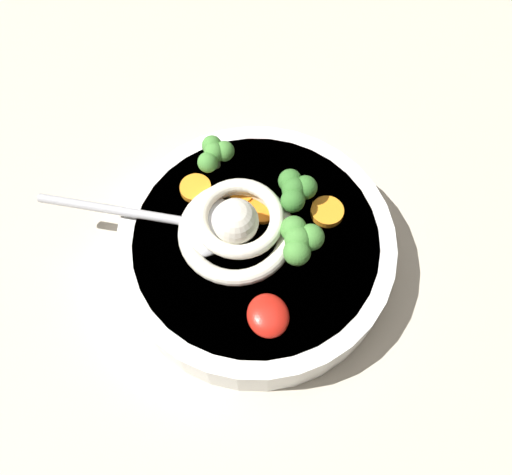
{
  "coord_description": "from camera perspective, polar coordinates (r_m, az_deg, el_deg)",
  "views": [
    {
      "loc": [
        -21.82,
        3.02,
        47.01
      ],
      "look_at": [
        -2.5,
        -2.35,
        7.8
      ],
      "focal_mm": 36.18,
      "sensor_mm": 36.0,
      "label": 1
    }
  ],
  "objects": [
    {
      "name": "soup_bowl",
      "position": [
        0.46,
        -0.0,
        -1.25
      ],
      "size": [
        24.09,
        24.09,
        4.55
      ],
      "color": "white",
      "rests_on": "table_slab"
    },
    {
      "name": "carrot_slice_left",
      "position": [
        0.45,
        7.86,
        2.84
      ],
      "size": [
        2.88,
        2.88,
        0.68
      ],
      "primitive_type": "cylinder",
      "color": "orange",
      "rests_on": "soup_bowl"
    },
    {
      "name": "carrot_slice_rear",
      "position": [
        0.45,
        0.73,
        3.11
      ],
      "size": [
        2.97,
        2.97,
        0.49
      ],
      "primitive_type": "cylinder",
      "color": "orange",
      "rests_on": "soup_bowl"
    },
    {
      "name": "carrot_slice_extra_a",
      "position": [
        0.46,
        -6.69,
        5.43
      ],
      "size": [
        2.79,
        2.79,
        0.63
      ],
      "primitive_type": "cylinder",
      "color": "orange",
      "rests_on": "soup_bowl"
    },
    {
      "name": "noodle_pile",
      "position": [
        0.43,
        -2.13,
        1.33
      ],
      "size": [
        10.88,
        10.67,
        4.37
      ],
      "color": "silver",
      "rests_on": "soup_bowl"
    },
    {
      "name": "broccoli_floret_beside_chili",
      "position": [
        0.47,
        -4.47,
        9.32
      ],
      "size": [
        3.58,
        3.08,
        2.83
      ],
      "color": "#7A9E60",
      "rests_on": "soup_bowl"
    },
    {
      "name": "soup_spoon",
      "position": [
        0.44,
        -7.17,
        1.65
      ],
      "size": [
        10.6,
        16.95,
        1.6
      ],
      "rotation": [
        0.0,
        0.0,
        1.12
      ],
      "color": "#B7B7BC",
      "rests_on": "soup_bowl"
    },
    {
      "name": "broccoli_floret_beside_noodles",
      "position": [
        0.44,
        4.38,
        5.26
      ],
      "size": [
        4.07,
        3.5,
        3.22
      ],
      "color": "#7A9E60",
      "rests_on": "soup_bowl"
    },
    {
      "name": "chili_sauce_dollop",
      "position": [
        0.4,
        1.35,
        -8.63
      ],
      "size": [
        3.67,
        3.3,
        1.65
      ],
      "primitive_type": "ellipsoid",
      "color": "red",
      "rests_on": "soup_bowl"
    },
    {
      "name": "table_slab",
      "position": [
        0.5,
        -3.34,
        -1.39
      ],
      "size": [
        113.23,
        113.23,
        3.25
      ],
      "primitive_type": "cube",
      "color": "#BCB29E",
      "rests_on": "ground"
    },
    {
      "name": "carrot_slice_near_spoon",
      "position": [
        0.46,
        -1.6,
        4.83
      ],
      "size": [
        2.18,
        2.18,
        0.71
      ],
      "primitive_type": "cylinder",
      "color": "orange",
      "rests_on": "soup_bowl"
    },
    {
      "name": "broccoli_floret_right",
      "position": [
        0.42,
        4.86,
        -0.26
      ],
      "size": [
        4.34,
        3.73,
        3.43
      ],
      "color": "#7A9E60",
      "rests_on": "soup_bowl"
    }
  ]
}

